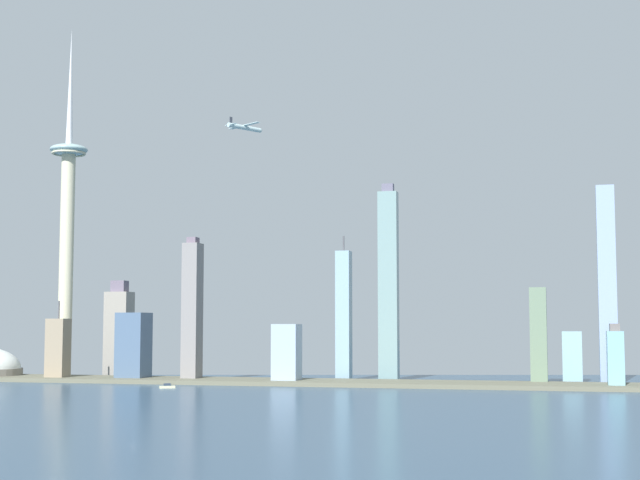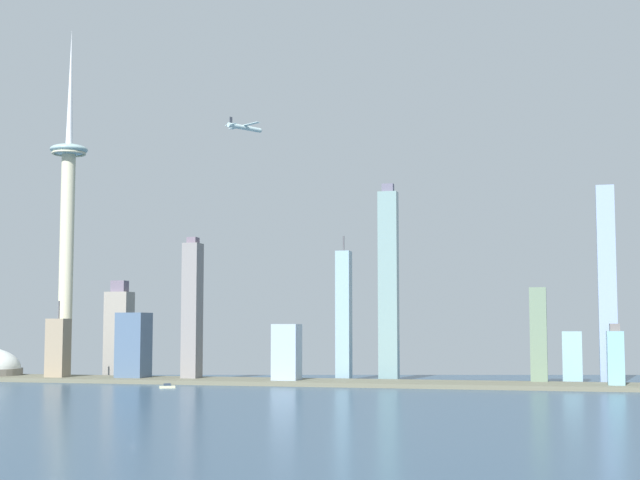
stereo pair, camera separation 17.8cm
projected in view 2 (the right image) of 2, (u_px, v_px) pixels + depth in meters
ground_plane at (133, 443)px, 421.94m from camera, size 6000.00×6000.00×0.00m
waterfront_pier at (346, 383)px, 832.24m from camera, size 989.92×69.82×3.63m
observation_tower at (67, 218)px, 937.20m from camera, size 36.73×36.73×345.91m
skyscraper_0 at (344, 316)px, 889.69m from camera, size 13.11×14.39×135.04m
skyscraper_1 at (134, 347)px, 888.03m from camera, size 25.97×26.86×63.35m
skyscraper_2 at (607, 284)px, 837.63m from camera, size 15.59×13.33×174.60m
skyscraper_3 at (388, 284)px, 892.04m from camera, size 17.85×12.96×184.24m
skyscraper_4 at (539, 336)px, 825.92m from camera, size 14.26×14.06×84.37m
skyscraper_5 at (58, 350)px, 893.20m from camera, size 18.38×16.27×74.45m
skyscraper_6 at (572, 357)px, 863.78m from camera, size 17.29×19.90×46.24m
skyscraper_7 at (192, 311)px, 880.75m from camera, size 14.74×17.82×132.91m
skyscraper_8 at (287, 354)px, 845.06m from camera, size 22.60×21.73×52.77m
skyscraper_9 at (615, 359)px, 779.62m from camera, size 13.03×25.26×53.07m
skyscraper_11 at (119, 332)px, 978.45m from camera, size 24.86×20.49×97.35m
boat_1 at (167, 386)px, 788.25m from camera, size 13.02×10.76×3.96m
airplane at (245, 128)px, 799.77m from camera, size 33.78×32.67×8.85m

